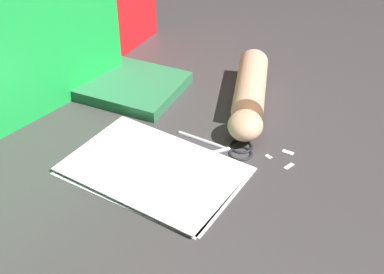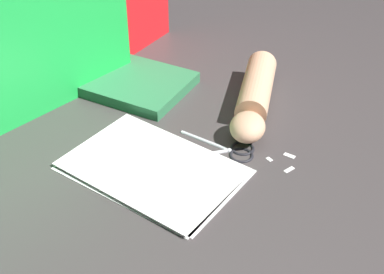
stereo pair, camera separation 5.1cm
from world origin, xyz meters
name	(u,v)px [view 1 (the left image)]	position (x,y,z in m)	size (l,w,h in m)	color
ground_plane	(174,152)	(0.00, 0.00, 0.00)	(6.00, 6.00, 0.00)	#3D3838
paper_stack	(153,169)	(-0.08, 0.00, 0.00)	(0.24, 0.36, 0.01)	white
book_closed	(132,86)	(0.16, 0.23, 0.01)	(0.24, 0.26, 0.03)	#2D7247
scissors	(228,148)	(0.07, -0.09, 0.00)	(0.16, 0.18, 0.01)	silver
hand_forearm	(249,94)	(0.24, -0.06, 0.04)	(0.35, 0.20, 0.07)	tan
paper_scrap_near	(289,166)	(0.08, -0.23, 0.00)	(0.03, 0.02, 0.00)	white
paper_scrap_mid	(269,156)	(0.09, -0.18, 0.00)	(0.01, 0.02, 0.00)	white
paper_scrap_far	(288,152)	(0.13, -0.21, 0.00)	(0.01, 0.03, 0.00)	white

